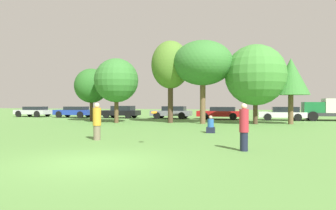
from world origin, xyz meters
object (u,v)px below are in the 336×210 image
at_px(parked_car_silver, 34,111).
at_px(tree_4, 255,75).
at_px(parked_car_white, 283,113).
at_px(frisbee, 154,112).
at_px(parked_car_black, 121,112).
at_px(parked_car_grey, 172,112).
at_px(person_thrower, 97,121).
at_px(tree_5, 291,77).
at_px(person_catcher, 244,127).
at_px(tree_3, 203,63).
at_px(parked_car_blue, 74,111).
at_px(tree_0, 91,86).
at_px(delivery_truck_green, 336,108).
at_px(tree_2, 170,65).
at_px(parked_car_red, 220,113).
at_px(bystander_sitting, 211,126).
at_px(tree_1, 116,81).

bearing_deg(parked_car_silver, tree_4, 166.72).
bearing_deg(parked_car_white, frisbee, 70.56).
bearing_deg(parked_car_black, parked_car_grey, -177.83).
bearing_deg(person_thrower, tree_5, 66.60).
bearing_deg(person_thrower, person_catcher, 0.00).
height_order(frisbee, parked_car_white, frisbee).
bearing_deg(tree_3, parked_car_blue, 157.60).
bearing_deg(person_thrower, parked_car_white, 75.46).
distance_m(person_thrower, tree_4, 14.38).
bearing_deg(frisbee, tree_4, 72.48).
bearing_deg(tree_0, tree_5, 0.37).
distance_m(person_thrower, tree_0, 14.49).
bearing_deg(parked_car_blue, delivery_truck_green, -178.68).
relative_size(person_catcher, tree_0, 0.36).
relative_size(tree_0, tree_2, 0.70).
relative_size(parked_car_grey, parked_car_red, 0.95).
bearing_deg(parked_car_blue, parked_car_black, -176.70).
xyz_separation_m(bystander_sitting, tree_1, (-8.34, 6.39, 3.05)).
bearing_deg(parked_car_grey, tree_1, 68.46).
bearing_deg(tree_4, parked_car_blue, 163.52).
bearing_deg(tree_3, parked_car_white, 43.09).
relative_size(tree_4, parked_car_grey, 1.50).
bearing_deg(tree_2, person_catcher, -66.41).
bearing_deg(parked_car_silver, frisbee, 136.54).
xyz_separation_m(parked_car_silver, parked_car_black, (10.59, 0.02, 0.03)).
distance_m(tree_1, tree_5, 13.66).
distance_m(parked_car_black, parked_car_red, 10.31).
xyz_separation_m(bystander_sitting, tree_4, (2.57, 7.66, 3.37)).
relative_size(frisbee, tree_3, 0.04).
distance_m(tree_4, parked_car_grey, 10.46).
bearing_deg(parked_car_black, tree_4, 156.87).
bearing_deg(parked_car_grey, parked_car_red, 178.72).
distance_m(parked_car_blue, parked_car_white, 21.34).
height_order(tree_3, parked_car_red, tree_3).
xyz_separation_m(parked_car_black, parked_car_grey, (5.44, 0.18, -0.01)).
bearing_deg(parked_car_white, person_catcher, 80.59).
bearing_deg(parked_car_black, parked_car_red, -179.46).
bearing_deg(tree_1, delivery_truck_green, 21.93).
xyz_separation_m(parked_car_white, delivery_truck_green, (4.57, 0.41, 0.47)).
relative_size(frisbee, parked_car_red, 0.06).
xyz_separation_m(tree_4, parked_car_white, (2.58, 5.59, -3.10)).
distance_m(person_thrower, parked_car_black, 19.00).
bearing_deg(person_catcher, parked_car_grey, -55.51).
height_order(parked_car_red, parked_car_white, parked_car_white).
bearing_deg(delivery_truck_green, parked_car_red, 1.07).
bearing_deg(parked_car_blue, parked_car_grey, -177.27).
height_order(frisbee, tree_5, tree_5).
bearing_deg(frisbee, tree_1, 119.44).
bearing_deg(delivery_truck_green, parked_car_black, 0.81).
bearing_deg(delivery_truck_green, parked_car_white, 5.47).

